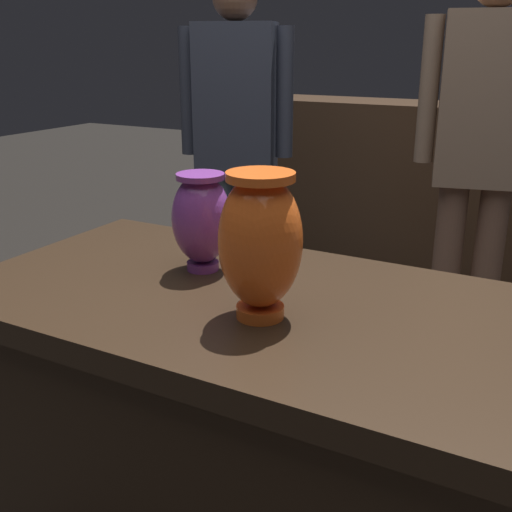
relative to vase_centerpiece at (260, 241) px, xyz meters
The scene contains 7 objects.
display_plinth 0.55m from the vase_centerpiece, 127.27° to the left, with size 1.20×0.64×0.80m.
back_display_shelf 2.32m from the vase_centerpiece, 91.53° to the left, with size 2.60×0.40×0.99m.
vase_centerpiece is the anchor object (origin of this frame).
vase_tall_behind 0.28m from the vase_centerpiece, 145.06° to the left, with size 0.13×0.13×0.21m.
shelf_vase_far_left 2.46m from the vase_centerpiece, 116.56° to the left, with size 0.08×0.08×0.14m.
visitor_near_left 1.56m from the vase_centerpiece, 121.87° to the left, with size 0.45×0.27×1.53m.
visitor_center_back 1.49m from the vase_centerpiece, 85.35° to the left, with size 0.46×0.25×1.56m.
Camera 1 is at (0.55, -0.99, 1.27)m, focal length 43.54 mm.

